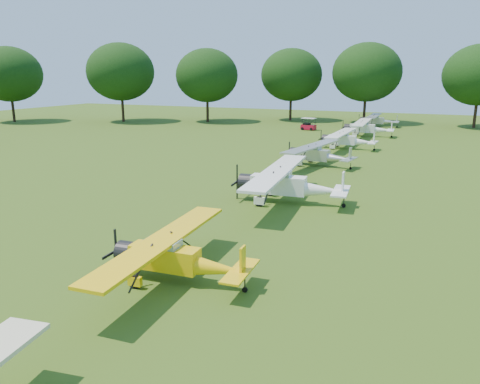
% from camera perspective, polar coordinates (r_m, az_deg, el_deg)
% --- Properties ---
extents(ground, '(160.00, 160.00, 0.00)m').
position_cam_1_polar(ground, '(26.20, -0.28, -3.57)').
color(ground, '#2A4912').
rests_on(ground, ground).
extents(tree_belt, '(137.36, 130.27, 14.52)m').
position_cam_1_polar(tree_belt, '(23.88, 7.97, 14.14)').
color(tree_belt, black).
rests_on(tree_belt, ground).
extents(aircraft_2, '(5.94, 9.47, 1.86)m').
position_cam_1_polar(aircraft_2, '(18.70, -7.98, -7.67)').
color(aircraft_2, yellow).
rests_on(aircraft_2, ground).
extents(aircraft_3, '(7.30, 11.63, 2.28)m').
position_cam_1_polar(aircraft_3, '(29.68, 5.74, 1.17)').
color(aircraft_3, white).
rests_on(aircraft_3, ground).
extents(aircraft_4, '(6.27, 9.93, 1.95)m').
position_cam_1_polar(aircraft_4, '(42.14, 9.47, 4.69)').
color(aircraft_4, silver).
rests_on(aircraft_4, ground).
extents(aircraft_5, '(6.15, 9.78, 1.93)m').
position_cam_1_polar(aircraft_5, '(52.41, 12.82, 6.38)').
color(aircraft_5, white).
rests_on(aircraft_5, ground).
extents(aircraft_6, '(6.59, 10.48, 2.07)m').
position_cam_1_polar(aircraft_6, '(63.53, 15.14, 7.64)').
color(aircraft_6, white).
rests_on(aircraft_6, ground).
extents(aircraft_7, '(6.02, 9.56, 1.89)m').
position_cam_1_polar(aircraft_7, '(75.51, 16.38, 8.47)').
color(aircraft_7, silver).
rests_on(aircraft_7, ground).
extents(golf_cart, '(2.20, 1.57, 1.73)m').
position_cam_1_polar(golf_cart, '(69.17, 8.32, 7.97)').
color(golf_cart, red).
rests_on(golf_cart, ground).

